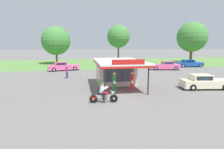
{
  "coord_description": "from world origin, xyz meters",
  "views": [
    {
      "loc": [
        -2.94,
        -15.95,
        4.63
      ],
      "look_at": [
        0.45,
        3.64,
        1.4
      ],
      "focal_mm": 30.27,
      "sensor_mm": 36.0,
      "label": 1
    }
  ],
  "objects_px": {
    "motorcycle_with_rider": "(103,95)",
    "featured_classic_sedan": "(204,82)",
    "parked_car_back_row_far_left": "(189,64)",
    "parked_car_back_row_centre_left": "(165,66)",
    "bystander_admiring_sedan": "(67,72)",
    "parked_car_back_row_centre": "(113,65)",
    "gas_pump_nearside": "(114,83)",
    "parked_car_back_row_left": "(63,67)",
    "gas_pump_offside": "(132,82)",
    "bystander_strolling_foreground": "(99,86)"
  },
  "relations": [
    {
      "from": "motorcycle_with_rider",
      "to": "featured_classic_sedan",
      "type": "height_order",
      "value": "motorcycle_with_rider"
    },
    {
      "from": "parked_car_back_row_left",
      "to": "parked_car_back_row_centre_left",
      "type": "xyz_separation_m",
      "value": [
        18.19,
        -2.13,
        0.02
      ]
    },
    {
      "from": "motorcycle_with_rider",
      "to": "bystander_strolling_foreground",
      "type": "bearing_deg",
      "value": 90.39
    },
    {
      "from": "parked_car_back_row_centre",
      "to": "bystander_strolling_foreground",
      "type": "height_order",
      "value": "bystander_strolling_foreground"
    },
    {
      "from": "gas_pump_offside",
      "to": "bystander_admiring_sedan",
      "type": "height_order",
      "value": "gas_pump_offside"
    },
    {
      "from": "gas_pump_nearside",
      "to": "bystander_strolling_foreground",
      "type": "relative_size",
      "value": 1.26
    },
    {
      "from": "gas_pump_nearside",
      "to": "featured_classic_sedan",
      "type": "height_order",
      "value": "gas_pump_nearside"
    },
    {
      "from": "gas_pump_offside",
      "to": "parked_car_back_row_far_left",
      "type": "xyz_separation_m",
      "value": [
        17.02,
        17.49,
        -0.21
      ]
    },
    {
      "from": "gas_pump_offside",
      "to": "bystander_strolling_foreground",
      "type": "height_order",
      "value": "gas_pump_offside"
    },
    {
      "from": "parked_car_back_row_centre",
      "to": "parked_car_back_row_far_left",
      "type": "bearing_deg",
      "value": 0.65
    },
    {
      "from": "parked_car_back_row_centre_left",
      "to": "bystander_admiring_sedan",
      "type": "xyz_separation_m",
      "value": [
        -17.05,
        -5.79,
        0.14
      ]
    },
    {
      "from": "featured_classic_sedan",
      "to": "parked_car_back_row_far_left",
      "type": "bearing_deg",
      "value": 62.29
    },
    {
      "from": "gas_pump_offside",
      "to": "parked_car_back_row_centre",
      "type": "bearing_deg",
      "value": 86.11
    },
    {
      "from": "gas_pump_offside",
      "to": "parked_car_back_row_left",
      "type": "relative_size",
      "value": 0.34
    },
    {
      "from": "featured_classic_sedan",
      "to": "parked_car_back_row_centre_left",
      "type": "relative_size",
      "value": 0.94
    },
    {
      "from": "parked_car_back_row_centre_left",
      "to": "parked_car_back_row_far_left",
      "type": "relative_size",
      "value": 1.0
    },
    {
      "from": "gas_pump_nearside",
      "to": "motorcycle_with_rider",
      "type": "distance_m",
      "value": 3.51
    },
    {
      "from": "featured_classic_sedan",
      "to": "bystander_strolling_foreground",
      "type": "relative_size",
      "value": 3.37
    },
    {
      "from": "gas_pump_nearside",
      "to": "parked_car_back_row_centre_left",
      "type": "distance_m",
      "value": 18.68
    },
    {
      "from": "parked_car_back_row_left",
      "to": "featured_classic_sedan",
      "type": "bearing_deg",
      "value": -46.89
    },
    {
      "from": "parked_car_back_row_left",
      "to": "bystander_strolling_foreground",
      "type": "relative_size",
      "value": 3.7
    },
    {
      "from": "bystander_strolling_foreground",
      "to": "gas_pump_nearside",
      "type": "bearing_deg",
      "value": 20.15
    },
    {
      "from": "motorcycle_with_rider",
      "to": "bystander_admiring_sedan",
      "type": "xyz_separation_m",
      "value": [
        -3.49,
        11.63,
        0.19
      ]
    },
    {
      "from": "motorcycle_with_rider",
      "to": "featured_classic_sedan",
      "type": "relative_size",
      "value": 0.44
    },
    {
      "from": "parked_car_back_row_centre_left",
      "to": "parked_car_back_row_far_left",
      "type": "bearing_deg",
      "value": 25.74
    },
    {
      "from": "parked_car_back_row_left",
      "to": "parked_car_back_row_centre",
      "type": "height_order",
      "value": "parked_car_back_row_left"
    },
    {
      "from": "parked_car_back_row_left",
      "to": "motorcycle_with_rider",
      "type": "bearing_deg",
      "value": -76.68
    },
    {
      "from": "parked_car_back_row_centre_left",
      "to": "parked_car_back_row_far_left",
      "type": "xyz_separation_m",
      "value": [
        6.73,
        3.24,
        -0.03
      ]
    },
    {
      "from": "motorcycle_with_rider",
      "to": "bystander_admiring_sedan",
      "type": "distance_m",
      "value": 12.14
    },
    {
      "from": "gas_pump_nearside",
      "to": "parked_car_back_row_left",
      "type": "bearing_deg",
      "value": 110.47
    },
    {
      "from": "motorcycle_with_rider",
      "to": "bystander_strolling_foreground",
      "type": "height_order",
      "value": "motorcycle_with_rider"
    },
    {
      "from": "motorcycle_with_rider",
      "to": "parked_car_back_row_far_left",
      "type": "relative_size",
      "value": 0.41
    },
    {
      "from": "gas_pump_offside",
      "to": "parked_car_back_row_centre",
      "type": "xyz_separation_m",
      "value": [
        1.18,
        17.31,
        -0.22
      ]
    },
    {
      "from": "parked_car_back_row_left",
      "to": "bystander_strolling_foreground",
      "type": "height_order",
      "value": "bystander_strolling_foreground"
    },
    {
      "from": "gas_pump_offside",
      "to": "motorcycle_with_rider",
      "type": "relative_size",
      "value": 0.85
    },
    {
      "from": "featured_classic_sedan",
      "to": "parked_car_back_row_left",
      "type": "distance_m",
      "value": 22.81
    },
    {
      "from": "parked_car_back_row_centre_left",
      "to": "parked_car_back_row_centre",
      "type": "relative_size",
      "value": 1.06
    },
    {
      "from": "gas_pump_nearside",
      "to": "gas_pump_offside",
      "type": "relative_size",
      "value": 1.0
    },
    {
      "from": "parked_car_back_row_left",
      "to": "gas_pump_offside",
      "type": "bearing_deg",
      "value": -64.25
    },
    {
      "from": "motorcycle_with_rider",
      "to": "parked_car_back_row_centre_left",
      "type": "bearing_deg",
      "value": 52.11
    },
    {
      "from": "bystander_admiring_sedan",
      "to": "bystander_strolling_foreground",
      "type": "bearing_deg",
      "value": -68.9
    },
    {
      "from": "motorcycle_with_rider",
      "to": "parked_car_back_row_centre_left",
      "type": "height_order",
      "value": "motorcycle_with_rider"
    },
    {
      "from": "gas_pump_offside",
      "to": "bystander_admiring_sedan",
      "type": "bearing_deg",
      "value": 128.64
    },
    {
      "from": "bystander_strolling_foreground",
      "to": "parked_car_back_row_left",
      "type": "bearing_deg",
      "value": 105.24
    },
    {
      "from": "parked_car_back_row_far_left",
      "to": "bystander_admiring_sedan",
      "type": "height_order",
      "value": "bystander_admiring_sedan"
    },
    {
      "from": "featured_classic_sedan",
      "to": "parked_car_back_row_left",
      "type": "xyz_separation_m",
      "value": [
        -15.58,
        16.65,
        -0.0
      ]
    },
    {
      "from": "featured_classic_sedan",
      "to": "parked_car_back_row_centre",
      "type": "bearing_deg",
      "value": 110.32
    },
    {
      "from": "motorcycle_with_rider",
      "to": "parked_car_back_row_centre",
      "type": "distance_m",
      "value": 20.96
    },
    {
      "from": "bystander_admiring_sedan",
      "to": "gas_pump_offside",
      "type": "bearing_deg",
      "value": -51.36
    },
    {
      "from": "parked_car_back_row_far_left",
      "to": "bystander_admiring_sedan",
      "type": "relative_size",
      "value": 3.49
    }
  ]
}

